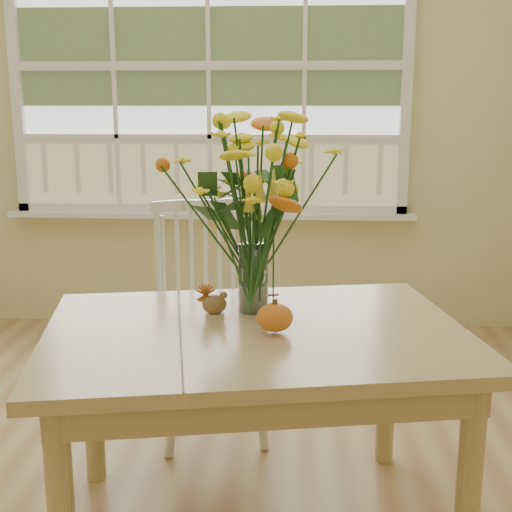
{
  "coord_description": "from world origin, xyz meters",
  "views": [
    {
      "loc": [
        0.49,
        -1.82,
        1.35
      ],
      "look_at": [
        0.38,
        0.17,
        0.9
      ],
      "focal_mm": 48.0,
      "sensor_mm": 36.0,
      "label": 1
    }
  ],
  "objects": [
    {
      "name": "pumpkin",
      "position": [
        0.44,
        0.11,
        0.72
      ],
      "size": [
        0.11,
        0.11,
        0.09
      ],
      "primitive_type": "ellipsoid",
      "color": "orange",
      "rests_on": "dining_table"
    },
    {
      "name": "flower_vase",
      "position": [
        0.36,
        0.33,
        1.01
      ],
      "size": [
        0.46,
        0.46,
        0.55
      ],
      "color": "white",
      "rests_on": "dining_table"
    },
    {
      "name": "window",
      "position": [
        0.0,
        2.21,
        1.53
      ],
      "size": [
        2.42,
        0.12,
        1.74
      ],
      "color": "silver",
      "rests_on": "wall_back"
    },
    {
      "name": "dark_gourd",
      "position": [
        0.35,
        0.36,
        0.72
      ],
      "size": [
        0.13,
        0.12,
        0.08
      ],
      "color": "#38160F",
      "rests_on": "dining_table"
    },
    {
      "name": "turkey_figurine",
      "position": [
        0.24,
        0.26,
        0.72
      ],
      "size": [
        0.09,
        0.07,
        0.1
      ],
      "rotation": [
        0.0,
        0.0,
        0.21
      ],
      "color": "#CCB78C",
      "rests_on": "dining_table"
    },
    {
      "name": "dining_table",
      "position": [
        0.38,
        0.15,
        0.59
      ],
      "size": [
        1.41,
        1.11,
        0.68
      ],
      "rotation": [
        0.0,
        0.0,
        0.18
      ],
      "color": "tan",
      "rests_on": "floor"
    },
    {
      "name": "windsor_chair",
      "position": [
        0.15,
        0.86,
        0.52
      ],
      "size": [
        0.52,
        0.5,
        0.93
      ],
      "rotation": [
        0.0,
        0.0,
        0.24
      ],
      "color": "white",
      "rests_on": "floor"
    },
    {
      "name": "wall_back",
      "position": [
        0.0,
        2.25,
        1.35
      ],
      "size": [
        4.0,
        0.02,
        2.7
      ],
      "primitive_type": "cube",
      "color": "beige",
      "rests_on": "floor"
    }
  ]
}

